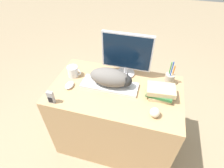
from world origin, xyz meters
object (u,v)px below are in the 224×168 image
at_px(computer_mouse, 70,85).
at_px(phone, 51,97).
at_px(keyboard, 110,85).
at_px(baseball, 155,112).
at_px(monitor, 127,54).
at_px(pen_cup, 170,78).
at_px(book_stack, 160,92).
at_px(cat, 111,78).
at_px(coffee_mug, 73,71).

height_order(computer_mouse, phone, phone).
height_order(keyboard, baseball, baseball).
distance_m(monitor, baseball, 0.55).
bearing_deg(computer_mouse, pen_cup, 18.58).
bearing_deg(computer_mouse, monitor, 34.96).
height_order(keyboard, computer_mouse, computer_mouse).
bearing_deg(monitor, baseball, -54.43).
relative_size(keyboard, phone, 4.40).
bearing_deg(book_stack, pen_cup, 71.16).
height_order(cat, baseball, cat).
height_order(baseball, book_stack, book_stack).
bearing_deg(phone, pen_cup, 28.80).
distance_m(pen_cup, book_stack, 0.20).
distance_m(computer_mouse, baseball, 0.73).
distance_m(computer_mouse, pen_cup, 0.85).
bearing_deg(computer_mouse, baseball, -9.85).
bearing_deg(monitor, keyboard, -114.89).
relative_size(baseball, book_stack, 0.32).
height_order(computer_mouse, baseball, baseball).
bearing_deg(baseball, cat, 150.38).
bearing_deg(coffee_mug, book_stack, -4.71).
distance_m(cat, coffee_mug, 0.38).
bearing_deg(phone, monitor, 46.35).
relative_size(cat, book_stack, 1.54).
height_order(monitor, phone, monitor).
bearing_deg(monitor, cat, -111.68).
bearing_deg(coffee_mug, baseball, -19.76).
height_order(keyboard, phone, phone).
bearing_deg(baseball, keyboard, 151.23).
bearing_deg(keyboard, baseball, -28.77).
relative_size(monitor, baseball, 5.87).
height_order(cat, book_stack, cat).
relative_size(monitor, book_stack, 1.87).
height_order(keyboard, coffee_mug, coffee_mug).
height_order(computer_mouse, pen_cup, pen_cup).
height_order(coffee_mug, baseball, coffee_mug).
relative_size(computer_mouse, baseball, 1.41).
relative_size(keyboard, cat, 1.36).
relative_size(coffee_mug, baseball, 1.74).
bearing_deg(baseball, monitor, 125.57).
bearing_deg(phone, baseball, 5.61).
bearing_deg(keyboard, computer_mouse, -164.39).
distance_m(baseball, phone, 0.78).
relative_size(computer_mouse, phone, 0.94).
distance_m(phone, book_stack, 0.84).
bearing_deg(pen_cup, computer_mouse, -161.42).
bearing_deg(phone, coffee_mug, 86.10).
xyz_separation_m(coffee_mug, pen_cup, (0.84, 0.13, 0.00)).
xyz_separation_m(keyboard, baseball, (0.39, -0.22, 0.02)).
xyz_separation_m(cat, phone, (-0.39, -0.29, -0.05)).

